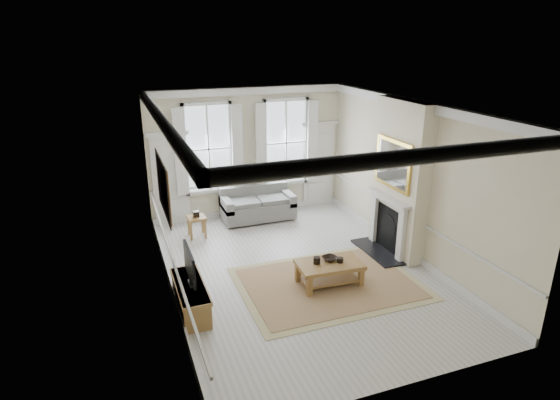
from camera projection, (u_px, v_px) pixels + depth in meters
name	position (u px, v px, depth m)	size (l,w,h in m)	color
floor	(299.00, 271.00, 9.71)	(7.20, 7.20, 0.00)	#B7B5AD
ceiling	(301.00, 107.00, 8.56)	(7.20, 7.20, 0.00)	white
back_wall	(248.00, 153.00, 12.32)	(5.20, 5.20, 0.00)	beige
left_wall	(164.00, 211.00, 8.29)	(7.20, 7.20, 0.00)	beige
right_wall	(412.00, 181.00, 9.98)	(7.20, 7.20, 0.00)	beige
window_left	(208.00, 149.00, 11.87)	(1.26, 0.20, 2.20)	#B2BCC6
window_right	(286.00, 143.00, 12.55)	(1.26, 0.20, 2.20)	#B2BCC6
door_left	(171.00, 181.00, 11.80)	(0.90, 0.08, 2.30)	silver
door_right	(319.00, 166.00, 13.13)	(0.90, 0.08, 2.30)	silver
painting	(163.00, 187.00, 8.45)	(0.05, 1.66, 1.06)	#A7631C
chimney_breast	(400.00, 179.00, 10.10)	(0.35, 1.70, 3.38)	beige
hearth	(377.00, 252.00, 10.52)	(0.55, 1.50, 0.05)	black
fireplace	(387.00, 222.00, 10.35)	(0.21, 1.45, 1.33)	silver
mirror	(393.00, 164.00, 9.91)	(0.06, 1.26, 1.06)	gold
sofa	(257.00, 206.00, 12.36)	(1.88, 0.91, 0.87)	slate
side_table	(197.00, 221.00, 11.26)	(0.45, 0.45, 0.51)	brown
rug	(329.00, 283.00, 9.22)	(3.50, 2.60, 0.02)	tan
coffee_table	(329.00, 266.00, 9.09)	(1.29, 0.80, 0.47)	brown
ceramic_pot_a	(317.00, 260.00, 9.00)	(0.14, 0.14, 0.14)	black
ceramic_pot_b	(340.00, 260.00, 9.07)	(0.13, 0.13, 0.09)	black
bowl	(330.00, 258.00, 9.16)	(0.29, 0.29, 0.07)	black
tv_stand	(191.00, 297.00, 8.28)	(0.46, 1.43, 0.51)	brown
tv	(190.00, 264.00, 8.06)	(0.08, 0.90, 0.68)	black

